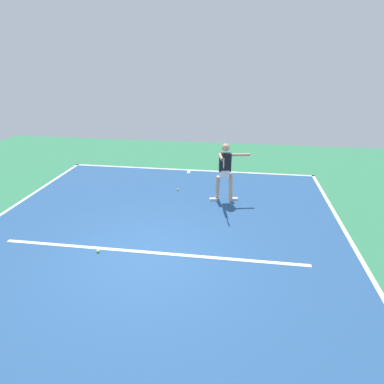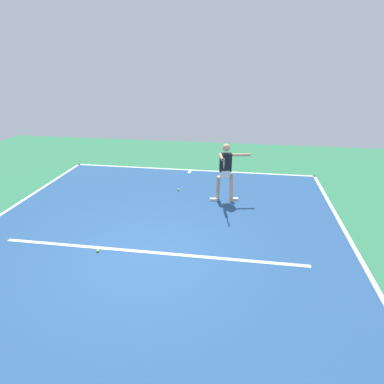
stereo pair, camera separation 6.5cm
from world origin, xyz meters
TOP-DOWN VIEW (x-y plane):
  - ground_plane at (0.00, 0.00)m, footprint 20.78×20.78m
  - court_surface at (0.00, 0.00)m, footprint 9.24×12.00m
  - court_line_baseline_near at (0.00, -5.95)m, footprint 9.24×0.10m
  - court_line_sideline_left at (-4.57, 0.00)m, footprint 0.10×12.00m
  - court_line_service at (0.00, -0.17)m, footprint 6.93×0.10m
  - court_line_centre_mark at (0.00, -5.75)m, footprint 0.10×0.30m
  - tennis_player at (-1.47, -3.26)m, footprint 1.14×1.27m
  - tennis_ball_centre_court at (1.15, 0.00)m, footprint 0.07×0.07m
  - tennis_ball_near_player at (0.06, -3.83)m, footprint 0.07×0.07m

SIDE VIEW (x-z plane):
  - ground_plane at x=0.00m, z-range 0.00..0.00m
  - court_surface at x=0.00m, z-range 0.00..0.00m
  - court_line_baseline_near at x=0.00m, z-range 0.00..0.01m
  - court_line_sideline_left at x=-4.57m, z-range 0.00..0.01m
  - court_line_service at x=0.00m, z-range 0.00..0.01m
  - court_line_centre_mark at x=0.00m, z-range 0.00..0.01m
  - tennis_ball_centre_court at x=1.15m, z-range 0.00..0.07m
  - tennis_ball_near_player at x=0.06m, z-range 0.00..0.07m
  - tennis_player at x=-1.47m, z-range 0.13..1.90m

